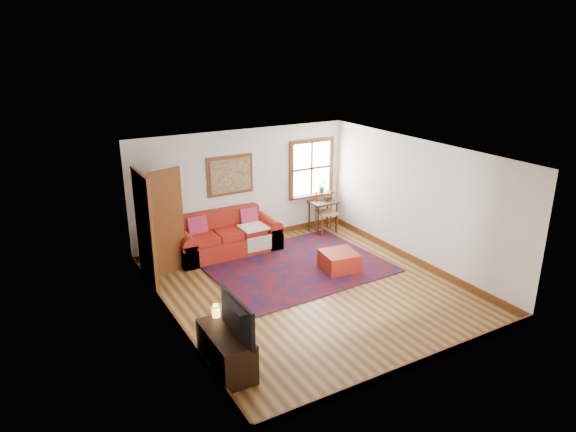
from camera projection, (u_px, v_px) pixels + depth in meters
ground at (309, 289)px, 9.31m from camera, size 5.50×5.50×0.00m
room_envelope at (310, 202)px, 8.78m from camera, size 5.04×5.54×2.52m
window at (313, 174)px, 11.94m from camera, size 1.18×0.20×1.38m
doorway at (156, 225)px, 9.39m from camera, size 0.89×1.08×2.14m
framed_artwork at (230, 175)px, 10.89m from camera, size 1.05×0.07×0.85m
persian_rug at (297, 266)px, 10.23m from camera, size 3.44×2.81×0.02m
red_leather_sofa at (227, 239)px, 10.83m from camera, size 2.21×0.91×0.86m
red_ottoman at (339, 261)px, 10.02m from camera, size 0.73×0.73×0.37m
side_table at (323, 206)px, 11.91m from camera, size 0.61×0.46×0.73m
ladder_back_chair at (326, 210)px, 11.93m from camera, size 0.51×0.50×0.96m
media_cabinet at (226, 351)px, 6.96m from camera, size 0.47×1.05×0.58m
television at (231, 318)px, 6.66m from camera, size 0.13×0.96×0.55m
candle_hurricane at (216, 311)px, 7.22m from camera, size 0.12×0.12×0.18m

